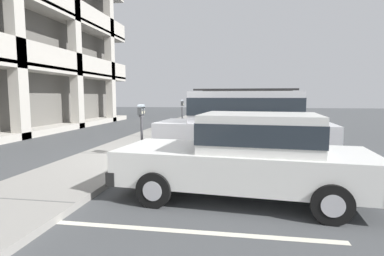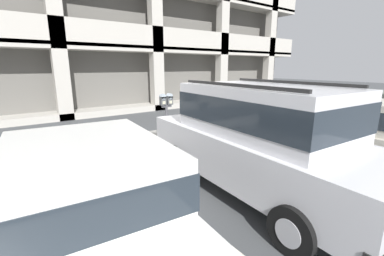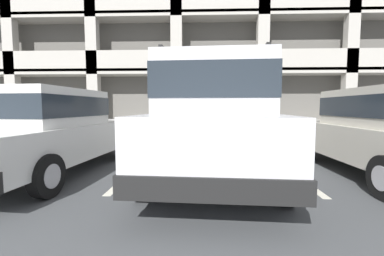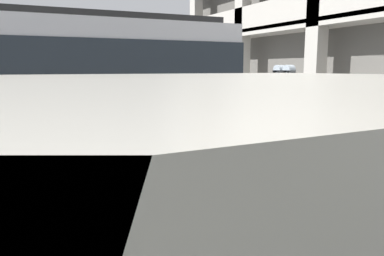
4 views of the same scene
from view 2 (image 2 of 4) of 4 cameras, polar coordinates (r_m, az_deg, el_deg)
name	(u,v)px [view 2 (image 2 of 4)]	position (r m, az deg, el deg)	size (l,w,h in m)	color
ground_plane	(181,157)	(6.89, -2.44, -6.36)	(80.00, 80.00, 0.10)	#444749
sidewalk	(157,141)	(7.92, -7.68, -2.97)	(40.00, 2.20, 0.12)	gray
parking_stall_lines	(260,158)	(6.86, 14.81, -6.46)	(12.09, 4.80, 0.01)	silver
silver_suv	(260,135)	(4.78, 14.79, -1.55)	(2.20, 4.88, 2.03)	silver
red_sedan	(87,199)	(3.26, -22.28, -14.46)	(2.13, 4.62, 1.54)	silver
dark_hatchback	(340,127)	(7.35, 29.99, 0.12)	(1.90, 4.51, 1.54)	beige
blue_coupe	(379,115)	(9.99, 36.18, 2.43)	(2.11, 4.61, 1.54)	#5B665B
parking_meter_near	(166,108)	(6.75, -5.71, 4.41)	(0.35, 0.12, 1.49)	#47474C
parking_meter_far	(298,96)	(11.02, 22.46, 6.49)	(0.15, 0.12, 1.55)	#47474C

